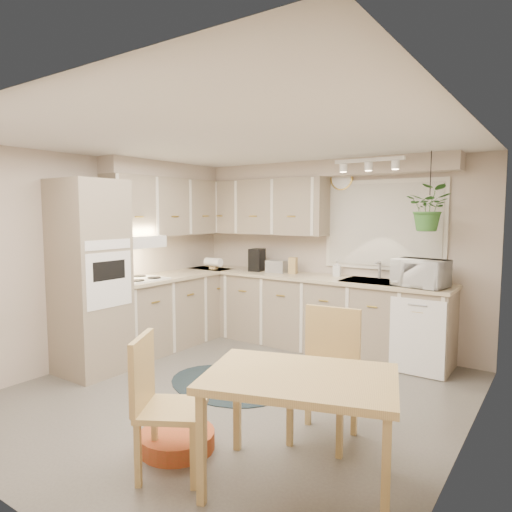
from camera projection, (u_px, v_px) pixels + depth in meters
name	position (u px, v px, depth m)	size (l,w,h in m)	color
floor	(235.00, 395.00, 4.40)	(4.20, 4.20, 0.00)	#635F57
ceiling	(234.00, 141.00, 4.17)	(4.20, 4.20, 0.00)	silver
wall_back	(331.00, 254.00, 6.00)	(4.00, 0.04, 2.40)	#BBAB9A
wall_front	(8.00, 311.00, 2.56)	(4.00, 0.04, 2.40)	#BBAB9A
wall_left	(100.00, 259.00, 5.41)	(0.04, 4.20, 2.40)	#BBAB9A
wall_right	(464.00, 293.00, 3.15)	(0.04, 4.20, 2.40)	#BBAB9A
base_cab_left	(172.00, 311.00, 6.03)	(0.60, 1.85, 0.90)	gray
base_cab_back	(306.00, 312.00, 5.94)	(3.60, 0.60, 0.90)	gray
counter_left	(172.00, 276.00, 5.98)	(0.64, 1.89, 0.04)	beige
counter_back	(306.00, 277.00, 5.89)	(3.64, 0.64, 0.04)	beige
oven_stack	(90.00, 277.00, 4.93)	(0.65, 0.65, 2.10)	gray
wall_oven_face	(109.00, 280.00, 4.75)	(0.02, 0.56, 0.58)	white
upper_cab_left	(170.00, 207.00, 6.07)	(0.35, 2.00, 0.75)	gray
upper_cab_back	(260.00, 207.00, 6.36)	(2.00, 0.35, 0.75)	gray
soffit_left	(168.00, 171.00, 6.04)	(0.30, 2.00, 0.20)	#BBAB9A
soffit_back	(313.00, 170.00, 5.89)	(3.60, 0.30, 0.20)	#BBAB9A
cooktop	(139.00, 279.00, 5.50)	(0.52, 0.58, 0.02)	white
range_hood	(137.00, 242.00, 5.47)	(0.40, 0.60, 0.14)	white
window_blinds	(383.00, 225.00, 5.54)	(1.40, 0.02, 1.00)	silver
window_frame	(383.00, 225.00, 5.55)	(1.50, 0.02, 1.10)	silver
sink	(373.00, 285.00, 5.39)	(0.70, 0.48, 0.10)	#9B9DA2
dishwasher_front	(417.00, 338.00, 4.84)	(0.58, 0.01, 0.83)	white
track_light_bar	(369.00, 160.00, 5.05)	(0.80, 0.04, 0.04)	white
wall_clock	(342.00, 179.00, 5.80)	(0.30, 0.30, 0.03)	gold
dining_table	(299.00, 432.00, 2.88)	(1.18, 0.79, 0.74)	tan
chair_left	(172.00, 405.00, 3.04)	(0.44, 0.44, 0.94)	tan
chair_back	(323.00, 377.00, 3.48)	(0.47, 0.47, 1.00)	tan
braided_rug	(227.00, 384.00, 4.65)	(1.32, 0.99, 0.01)	black
pet_bed	(177.00, 440.00, 3.39)	(0.56, 0.56, 0.13)	#AF3C23
microwave	(420.00, 270.00, 4.97)	(0.55, 0.30, 0.37)	white
soap_bottle	(337.00, 273.00, 5.81)	(0.09, 0.20, 0.09)	white
hanging_plant	(429.00, 213.00, 4.87)	(0.45, 0.50, 0.39)	#366F2C
coffee_maker	(257.00, 260.00, 6.32)	(0.17, 0.21, 0.31)	black
toaster	(276.00, 266.00, 6.17)	(0.27, 0.15, 0.16)	#9B9DA2
knife_block	(293.00, 265.00, 6.05)	(0.10, 0.10, 0.22)	tan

